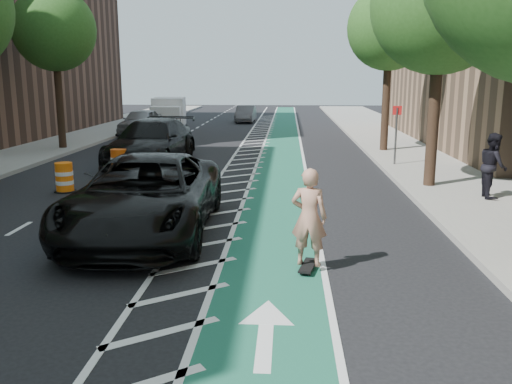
# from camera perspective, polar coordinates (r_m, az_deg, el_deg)

# --- Properties ---
(ground) EXTENTS (120.00, 120.00, 0.00)m
(ground) POSITION_cam_1_polar(r_m,az_deg,el_deg) (11.03, -14.28, -7.48)
(ground) COLOR black
(ground) RESTS_ON ground
(bike_lane) EXTENTS (2.00, 90.00, 0.01)m
(bike_lane) POSITION_cam_1_polar(r_m,az_deg,el_deg) (20.22, 2.50, 1.78)
(bike_lane) COLOR #195A43
(bike_lane) RESTS_ON ground
(buffer_strip) EXTENTS (1.40, 90.00, 0.01)m
(buffer_strip) POSITION_cam_1_polar(r_m,az_deg,el_deg) (20.29, -1.74, 1.82)
(buffer_strip) COLOR silver
(buffer_strip) RESTS_ON ground
(sidewalk_right) EXTENTS (5.00, 90.00, 0.15)m
(sidewalk_right) POSITION_cam_1_polar(r_m,az_deg,el_deg) (21.14, 20.42, 1.67)
(sidewalk_right) COLOR gray
(sidewalk_right) RESTS_ON ground
(curb_right) EXTENTS (0.12, 90.00, 0.16)m
(curb_right) POSITION_cam_1_polar(r_m,az_deg,el_deg) (20.55, 13.88, 1.81)
(curb_right) COLOR gray
(curb_right) RESTS_ON ground
(curb_left) EXTENTS (0.12, 90.00, 0.16)m
(curb_left) POSITION_cam_1_polar(r_m,az_deg,el_deg) (22.69, -23.80, 2.08)
(curb_left) COLOR gray
(curb_left) RESTS_ON ground
(tree_r_c) EXTENTS (4.20, 4.20, 7.90)m
(tree_r_c) POSITION_cam_1_polar(r_m,az_deg,el_deg) (18.60, 18.67, 18.13)
(tree_r_c) COLOR #382619
(tree_r_c) RESTS_ON ground
(tree_r_d) EXTENTS (4.20, 4.20, 7.90)m
(tree_r_d) POSITION_cam_1_polar(r_m,az_deg,el_deg) (26.38, 14.01, 16.43)
(tree_r_d) COLOR #382619
(tree_r_d) RESTS_ON ground
(tree_l_d) EXTENTS (4.20, 4.20, 7.90)m
(tree_l_d) POSITION_cam_1_polar(r_m,az_deg,el_deg) (28.28, -20.75, 15.71)
(tree_l_d) COLOR #382619
(tree_l_d) RESTS_ON ground
(sign_post) EXTENTS (0.35, 0.08, 2.47)m
(sign_post) POSITION_cam_1_polar(r_m,az_deg,el_deg) (22.42, 14.52, 5.90)
(sign_post) COLOR #4C4C4C
(sign_post) RESTS_ON ground
(skateboard) EXTENTS (0.41, 0.87, 0.11)m
(skateboard) POSITION_cam_1_polar(r_m,az_deg,el_deg) (10.45, 5.50, -7.73)
(skateboard) COLOR black
(skateboard) RESTS_ON ground
(skateboarder) EXTENTS (0.76, 0.58, 1.87)m
(skateboarder) POSITION_cam_1_polar(r_m,az_deg,el_deg) (10.17, 5.60, -2.66)
(skateboarder) COLOR tan
(skateboarder) RESTS_ON skateboard
(suv_near) EXTENTS (3.21, 6.62, 1.81)m
(suv_near) POSITION_cam_1_polar(r_m,az_deg,el_deg) (12.83, -11.55, -0.38)
(suv_near) COLOR black
(suv_near) RESTS_ON ground
(suv_far) EXTENTS (3.04, 6.56, 1.85)m
(suv_far) POSITION_cam_1_polar(r_m,az_deg,el_deg) (23.12, -10.94, 5.18)
(suv_far) COLOR black
(suv_far) RESTS_ON ground
(car_silver) EXTENTS (2.17, 4.84, 1.62)m
(car_silver) POSITION_cam_1_polar(r_m,az_deg,el_deg) (35.29, -12.00, 7.27)
(car_silver) COLOR gray
(car_silver) RESTS_ON ground
(car_grey) EXTENTS (1.50, 4.06, 1.33)m
(car_grey) POSITION_cam_1_polar(r_m,az_deg,el_deg) (43.74, -1.10, 8.22)
(car_grey) COLOR #5B5B60
(car_grey) RESTS_ON ground
(pedestrian) EXTENTS (0.79, 0.97, 1.89)m
(pedestrian) POSITION_cam_1_polar(r_m,az_deg,el_deg) (17.11, 23.68, 2.58)
(pedestrian) COLOR black
(pedestrian) RESTS_ON sidewalk_right
(box_truck) EXTENTS (2.73, 5.14, 2.05)m
(box_truck) POSITION_cam_1_polar(r_m,az_deg,el_deg) (40.80, -9.19, 8.19)
(box_truck) COLOR silver
(box_truck) RESTS_ON ground
(barrel_a) EXTENTS (0.69, 0.69, 0.95)m
(barrel_a) POSITION_cam_1_polar(r_m,az_deg,el_deg) (18.27, -19.52, 1.38)
(barrel_a) COLOR orange
(barrel_a) RESTS_ON ground
(barrel_b) EXTENTS (0.74, 0.74, 1.01)m
(barrel_b) POSITION_cam_1_polar(r_m,az_deg,el_deg) (20.60, -14.22, 2.93)
(barrel_b) COLOR #DA4D0B
(barrel_b) RESTS_ON ground
(barrel_c) EXTENTS (0.65, 0.65, 0.89)m
(barrel_c) POSITION_cam_1_polar(r_m,az_deg,el_deg) (25.65, -13.21, 4.61)
(barrel_c) COLOR #F0540C
(barrel_c) RESTS_ON ground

